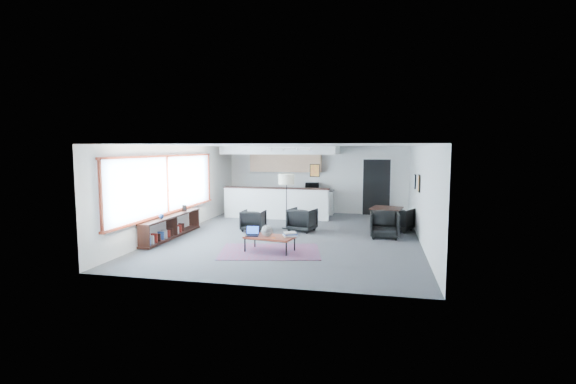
% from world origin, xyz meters
% --- Properties ---
extents(room, '(7.02, 9.02, 2.62)m').
position_xyz_m(room, '(0.00, 0.00, 1.30)').
color(room, '#4C4C4E').
rests_on(room, ground).
extents(window, '(0.10, 5.95, 1.66)m').
position_xyz_m(window, '(-3.46, -0.90, 1.46)').
color(window, '#8CBFFF').
rests_on(window, room).
extents(console, '(0.35, 3.00, 0.80)m').
position_xyz_m(console, '(-3.30, -1.05, 0.33)').
color(console, black).
rests_on(console, floor).
extents(kitchenette, '(4.20, 1.96, 2.60)m').
position_xyz_m(kitchenette, '(-1.20, 3.71, 1.38)').
color(kitchenette, white).
rests_on(kitchenette, floor).
extents(doorway, '(1.10, 0.12, 2.15)m').
position_xyz_m(doorway, '(2.30, 4.42, 1.07)').
color(doorway, black).
rests_on(doorway, room).
extents(track_light, '(1.60, 0.07, 0.15)m').
position_xyz_m(track_light, '(-0.59, 2.20, 2.53)').
color(track_light, silver).
rests_on(track_light, room).
extents(wall_art_lower, '(0.03, 0.38, 0.48)m').
position_xyz_m(wall_art_lower, '(3.47, 0.40, 1.55)').
color(wall_art_lower, black).
rests_on(wall_art_lower, room).
extents(wall_art_upper, '(0.03, 0.34, 0.44)m').
position_xyz_m(wall_art_upper, '(3.47, 1.70, 1.50)').
color(wall_art_upper, black).
rests_on(wall_art_upper, room).
extents(kilim_rug, '(2.69, 2.10, 0.01)m').
position_xyz_m(kilim_rug, '(-0.19, -1.96, 0.01)').
color(kilim_rug, '#653855').
rests_on(kilim_rug, floor).
extents(coffee_table, '(1.27, 0.82, 0.38)m').
position_xyz_m(coffee_table, '(-0.19, -1.96, 0.36)').
color(coffee_table, maroon).
rests_on(coffee_table, floor).
extents(laptop, '(0.36, 0.31, 0.23)m').
position_xyz_m(laptop, '(-0.63, -1.95, 0.45)').
color(laptop, black).
rests_on(laptop, coffee_table).
extents(ceramic_pot, '(0.28, 0.28, 0.28)m').
position_xyz_m(ceramic_pot, '(-0.25, -2.01, 0.52)').
color(ceramic_pot, gray).
rests_on(ceramic_pot, coffee_table).
extents(book_stack, '(0.41, 0.38, 0.10)m').
position_xyz_m(book_stack, '(0.30, -1.86, 0.43)').
color(book_stack, silver).
rests_on(book_stack, coffee_table).
extents(coaster, '(0.12, 0.12, 0.01)m').
position_xyz_m(coaster, '(-0.05, -2.14, 0.39)').
color(coaster, '#E5590C').
rests_on(coaster, coffee_table).
extents(armchair_left, '(0.68, 0.64, 0.69)m').
position_xyz_m(armchair_left, '(-1.35, 0.48, 0.35)').
color(armchair_left, black).
rests_on(armchair_left, floor).
extents(armchair_right, '(0.89, 0.86, 0.77)m').
position_xyz_m(armchair_right, '(0.12, 0.73, 0.39)').
color(armchair_right, black).
rests_on(armchair_right, floor).
extents(floor_lamp, '(0.57, 0.57, 1.72)m').
position_xyz_m(floor_lamp, '(-0.45, 1.07, 1.49)').
color(floor_lamp, black).
rests_on(floor_lamp, floor).
extents(dining_table, '(1.04, 1.04, 0.74)m').
position_xyz_m(dining_table, '(2.63, 1.19, 0.67)').
color(dining_table, black).
rests_on(dining_table, floor).
extents(dining_chair_near, '(0.70, 0.65, 0.69)m').
position_xyz_m(dining_chair_near, '(2.56, 0.28, 0.35)').
color(dining_chair_near, black).
rests_on(dining_chair_near, floor).
extents(dining_chair_far, '(0.84, 0.82, 0.67)m').
position_xyz_m(dining_chair_far, '(3.00, 1.38, 0.34)').
color(dining_chair_far, black).
rests_on(dining_chair_far, floor).
extents(microwave, '(0.51, 0.30, 0.34)m').
position_xyz_m(microwave, '(-0.12, 4.15, 1.10)').
color(microwave, black).
rests_on(microwave, kitchenette).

